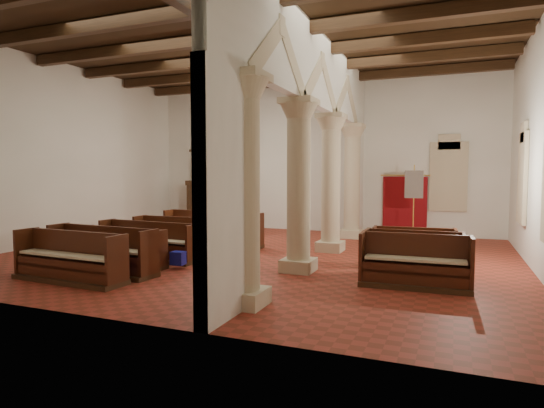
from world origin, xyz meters
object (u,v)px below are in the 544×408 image
Objects in this scene: pipe_organ at (212,195)px; nave_pew_0 at (69,265)px; processional_banner at (413,218)px; aisle_pew_0 at (415,270)px; lectern at (224,218)px.

pipe_organ is 1.58× the size of nave_pew_0.
pipe_organ is 1.68× the size of processional_banner.
nave_pew_0 is (2.02, -9.80, -1.01)m from pipe_organ.
lectern is at bearing 139.62° from aisle_pew_0.
lectern is at bearing 97.20° from nave_pew_0.
pipe_organ reaches higher than aisle_pew_0.
pipe_organ is at bearing 168.12° from processional_banner.
lectern is at bearing -47.14° from pipe_organ.
processional_banner reaches higher than aisle_pew_0.
lectern is 0.49× the size of nave_pew_0.
processional_banner is 10.64m from nave_pew_0.
lectern is 7.07m from processional_banner.
pipe_organ reaches higher than nave_pew_0.
processional_banner is (8.46, -1.33, -0.54)m from pipe_organ.
processional_banner is at bearing 55.62° from nave_pew_0.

